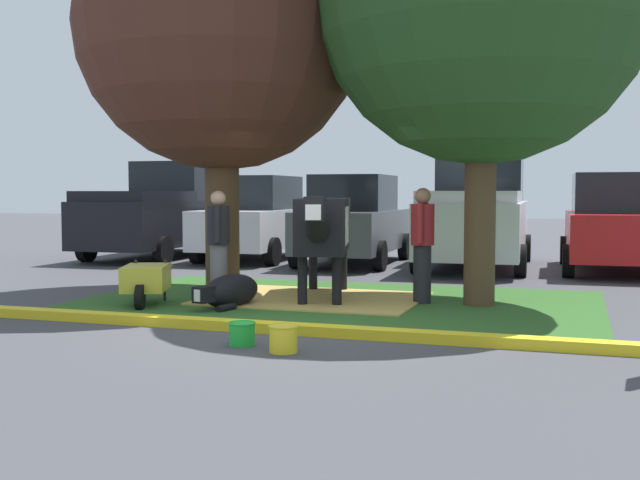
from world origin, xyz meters
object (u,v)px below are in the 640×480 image
at_px(pickup_truck_black, 162,213).
at_px(pickup_truck_maroon, 477,216).
at_px(shade_tree_left, 221,27).
at_px(person_visitor_near, 422,242).
at_px(person_handler, 218,241).
at_px(calf_lying, 230,291).
at_px(bucket_green, 242,333).
at_px(bucket_yellow, 283,338).
at_px(cow_holstein, 324,226).
at_px(wheelbarrow, 146,279).
at_px(hatchback_white, 258,219).
at_px(sedan_blue, 354,221).
at_px(sedan_red, 613,224).

distance_m(pickup_truck_black, pickup_truck_maroon, 7.88).
height_order(shade_tree_left, person_visitor_near, shade_tree_left).
height_order(person_handler, pickup_truck_black, pickup_truck_black).
height_order(calf_lying, bucket_green, calf_lying).
bearing_deg(pickup_truck_maroon, bucket_green, -97.90).
bearing_deg(bucket_yellow, cow_holstein, 101.93).
height_order(shade_tree_left, pickup_truck_maroon, shade_tree_left).
bearing_deg(wheelbarrow, hatchback_white, 100.73).
relative_size(shade_tree_left, hatchback_white, 1.47).
relative_size(sedan_blue, pickup_truck_maroon, 0.82).
bearing_deg(sedan_blue, bucket_green, -81.44).
relative_size(person_visitor_near, bucket_yellow, 5.42).
bearing_deg(pickup_truck_black, bucket_yellow, -54.45).
xyz_separation_m(wheelbarrow, bucket_yellow, (3.06, -2.43, -0.24)).
distance_m(calf_lying, pickup_truck_black, 9.12).
xyz_separation_m(shade_tree_left, pickup_truck_maroon, (3.35, 5.79, -3.14)).
bearing_deg(sedan_red, person_visitor_near, -116.23).
xyz_separation_m(sedan_blue, pickup_truck_maroon, (2.74, 0.17, 0.13)).
xyz_separation_m(person_handler, pickup_truck_black, (-4.80, 6.69, 0.22)).
relative_size(wheelbarrow, pickup_truck_maroon, 0.29).
bearing_deg(calf_lying, bucket_yellow, -55.02).
bearing_deg(sedan_blue, calf_lying, -88.67).
relative_size(bucket_yellow, sedan_red, 0.07).
relative_size(cow_holstein, pickup_truck_black, 0.56).
bearing_deg(shade_tree_left, cow_holstein, -6.26).
relative_size(wheelbarrow, pickup_truck_black, 0.29).
distance_m(person_visitor_near, wheelbarrow, 4.05).
height_order(shade_tree_left, bucket_yellow, shade_tree_left).
bearing_deg(bucket_green, hatchback_white, 112.04).
distance_m(hatchback_white, pickup_truck_maroon, 5.26).
relative_size(wheelbarrow, sedan_blue, 0.36).
bearing_deg(person_handler, sedan_blue, 86.93).
bearing_deg(hatchback_white, pickup_truck_black, 179.35).
xyz_separation_m(cow_holstein, hatchback_white, (-3.69, 6.15, -0.14)).
height_order(person_handler, bucket_yellow, person_handler).
distance_m(shade_tree_left, sedan_blue, 6.53).
xyz_separation_m(calf_lying, bucket_green, (1.25, -2.37, -0.11)).
height_order(calf_lying, person_handler, person_handler).
bearing_deg(bucket_green, pickup_truck_black, 123.93).
relative_size(bucket_yellow, hatchback_white, 0.07).
distance_m(bucket_green, pickup_truck_maroon, 9.69).
bearing_deg(sedan_red, calf_lying, -127.38).
xyz_separation_m(calf_lying, person_visitor_near, (2.51, 1.23, 0.68)).
distance_m(bucket_green, sedan_red, 10.29).
relative_size(shade_tree_left, calf_lying, 4.93).
bearing_deg(shade_tree_left, sedan_blue, 83.82).
bearing_deg(pickup_truck_maroon, shade_tree_left, -120.02).
relative_size(cow_holstein, pickup_truck_maroon, 0.56).
bearing_deg(cow_holstein, bucket_green, -86.08).
bearing_deg(person_handler, pickup_truck_black, 125.68).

